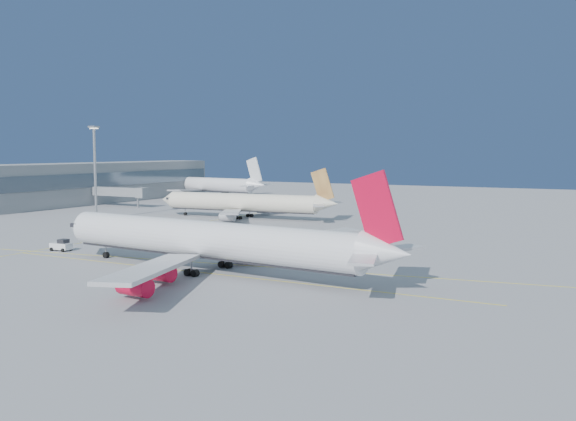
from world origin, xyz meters
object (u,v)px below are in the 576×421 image
object	(u,v)px
airliner_virgin	(211,241)
airliner_etihad	(245,203)
light_mast	(95,165)
pushback_tug	(62,245)
airliner_third	(206,184)

from	to	relation	value
airliner_virgin	airliner_etihad	bearing A→B (deg)	123.24
airliner_virgin	light_mast	world-z (taller)	light_mast
airliner_virgin	pushback_tug	world-z (taller)	airliner_virgin
airliner_etihad	pushback_tug	distance (m)	68.55
pushback_tug	light_mast	bearing A→B (deg)	124.42
light_mast	airliner_virgin	bearing A→B (deg)	-33.98
airliner_etihad	airliner_third	bearing A→B (deg)	127.99
airliner_third	pushback_tug	size ratio (longest dim) A/B	14.88
airliner_third	light_mast	world-z (taller)	light_mast
airliner_etihad	light_mast	distance (m)	44.02
airliner_etihad	light_mast	bearing A→B (deg)	-152.51
light_mast	airliner_third	bearing A→B (deg)	105.46
airliner_virgin	pushback_tug	distance (m)	39.41
airliner_virgin	airliner_etihad	xyz separation A→B (m)	(-38.73, 73.03, -0.63)
light_mast	airliner_etihad	bearing A→B (deg)	32.02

